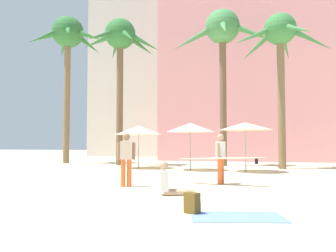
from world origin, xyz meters
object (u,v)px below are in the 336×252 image
cafe_umbrella_2 (245,126)px  person_near_left (220,157)px  palm_tree_center (223,36)px  backpack (192,203)px  palm_tree_far_left (280,42)px  cafe_umbrella_1 (139,130)px  beach_towel (237,217)px  palm_tree_left (67,41)px  cafe_umbrella_0 (190,127)px  palm_tree_right (120,44)px  person_mid_left (170,183)px  person_near_right (126,157)px

cafe_umbrella_2 → person_near_left: cafe_umbrella_2 is taller
palm_tree_center → backpack: palm_tree_center is taller
palm_tree_far_left → backpack: bearing=-101.9°
cafe_umbrella_2 → cafe_umbrella_1: bearing=170.0°
palm_tree_center → cafe_umbrella_2: (1.44, -4.27, -6.00)m
palm_tree_far_left → cafe_umbrella_2: palm_tree_far_left is taller
backpack → beach_towel: bearing=-66.3°
palm_tree_far_left → cafe_umbrella_1: 9.43m
palm_tree_left → beach_towel: palm_tree_left is taller
palm_tree_left → cafe_umbrella_0: 12.28m
palm_tree_center → beach_towel: 17.17m
cafe_umbrella_0 → person_near_left: cafe_umbrella_0 is taller
palm_tree_left → palm_tree_right: bearing=-12.9°
backpack → person_near_left: size_ratio=0.14×
palm_tree_center → cafe_umbrella_1: size_ratio=3.72×
palm_tree_center → backpack: bearing=-87.7°
palm_tree_left → cafe_umbrella_2: size_ratio=3.98×
palm_tree_far_left → beach_towel: bearing=-98.1°
palm_tree_right → palm_tree_far_left: bearing=-4.5°
cafe_umbrella_2 → palm_tree_center: bearing=108.7°
palm_tree_center → cafe_umbrella_1: 8.24m
palm_tree_left → person_mid_left: bearing=-50.0°
cafe_umbrella_1 → cafe_umbrella_2: 6.05m
cafe_umbrella_2 → person_near_right: (-3.67, -6.91, -1.30)m
beach_towel → cafe_umbrella_2: bearing=90.2°
palm_tree_right → cafe_umbrella_2: palm_tree_right is taller
palm_tree_center → beach_towel: size_ratio=5.66×
palm_tree_center → person_mid_left: palm_tree_center is taller
palm_tree_right → backpack: (7.16, -13.86, -7.71)m
cafe_umbrella_0 → palm_tree_right: bearing=150.5°
person_near_left → person_mid_left: bearing=82.9°
palm_tree_left → palm_tree_center: 11.04m
cafe_umbrella_1 → beach_towel: bearing=-63.0°
backpack → person_near_right: person_near_right is taller
palm_tree_right → cafe_umbrella_1: 6.51m
palm_tree_far_left → palm_tree_center: 3.96m
palm_tree_left → person_mid_left: palm_tree_left is taller
beach_towel → cafe_umbrella_0: bearing=104.6°
cafe_umbrella_0 → person_near_right: (-0.82, -7.26, -1.28)m
cafe_umbrella_1 → person_near_left: size_ratio=0.88×
person_near_left → person_mid_left: (-1.11, -2.77, -0.61)m
cafe_umbrella_2 → cafe_umbrella_0: bearing=172.9°
palm_tree_right → cafe_umbrella_2: (8.00, -3.27, -5.66)m
palm_tree_far_left → palm_tree_right: 9.99m
palm_tree_right → palm_tree_center: bearing=8.6°
palm_tree_center → person_mid_left: bearing=-91.9°
beach_towel → person_near_left: person_near_left is taller
palm_tree_left → palm_tree_right: size_ratio=1.10×
beach_towel → palm_tree_center: bearing=95.6°
palm_tree_right → cafe_umbrella_1: (2.05, -2.22, -5.76)m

